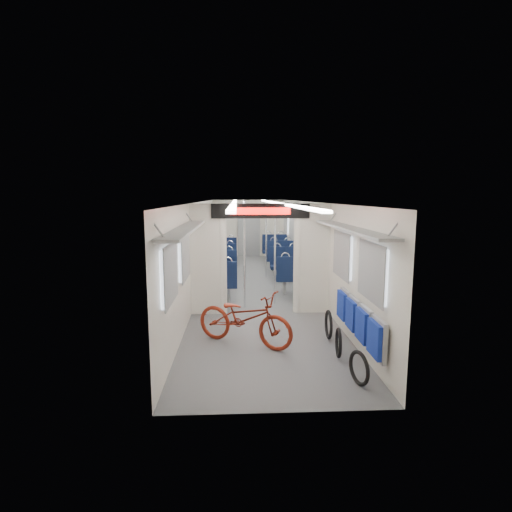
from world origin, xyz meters
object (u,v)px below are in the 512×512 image
Objects in this scene: bicycle at (244,318)px; stanchion_near_left at (245,256)px; seat_bay_far_left at (224,253)px; seat_bay_near_right at (289,267)px; seat_bay_far_right at (278,250)px; bike_hoop_c at (329,326)px; stanchion_far_right at (266,240)px; flip_bench at (358,320)px; seat_bay_near_left at (219,272)px; bike_hoop_b at (338,344)px; stanchion_near_right at (275,254)px; stanchion_far_left at (244,239)px; bike_hoop_a at (359,370)px.

stanchion_near_left is at bearing 28.51° from bicycle.
stanchion_near_left is at bearing -83.05° from seat_bay_far_left.
seat_bay_far_right reaches higher than seat_bay_near_right.
stanchion_far_right is (-0.69, 5.34, 0.92)m from bike_hoop_c.
flip_bench is 1.05× the size of seat_bay_near_right.
bike_hoop_c is at bearing -59.05° from seat_bay_near_left.
seat_bay_near_right is at bearing -67.70° from stanchion_far_right.
bike_hoop_b is at bearing -75.79° from seat_bay_far_left.
bike_hoop_b is 8.03m from seat_bay_far_right.
seat_bay_near_left reaches higher than bike_hoop_b.
stanchion_near_right is at bearing -96.58° from seat_bay_far_right.
stanchion_far_right reaches higher than seat_bay_far_left.
bike_hoop_b is 0.92× the size of bike_hoop_c.
bike_hoop_c is (1.46, 0.20, -0.23)m from bicycle.
seat_bay_near_left is at bearing -90.00° from seat_bay_far_left.
seat_bay_far_left is at bearing 96.95° from stanchion_near_left.
seat_bay_far_right reaches higher than bike_hoop_c.
stanchion_far_left is at bearing 153.83° from stanchion_far_right.
stanchion_near_right reaches higher than bike_hoop_c.
stanchion_far_left is (0.10, 5.87, 0.69)m from bicycle.
bicycle is 5.64m from stanchion_far_right.
stanchion_far_left reaches higher than bike_hoop_c.
bike_hoop_a is 4.20m from stanchion_near_right.
stanchion_near_left is at bearing -156.91° from stanchion_near_right.
seat_bay_near_right is at bearing 57.99° from stanchion_near_left.
stanchion_far_right is at bearing 112.30° from seat_bay_near_right.
seat_bay_near_right is at bearing 94.98° from flip_bench.
stanchion_far_left is at bearing 100.47° from bike_hoop_a.
bike_hoop_a is 0.23× the size of seat_bay_near_left.
stanchion_far_right reaches higher than bike_hoop_b.
seat_bay_far_right is at bearing 4.79° from seat_bay_far_left.
stanchion_far_left is at bearing -64.32° from seat_bay_far_left.
bike_hoop_b is 6.26m from stanchion_far_right.
stanchion_near_right is (0.74, 2.52, 0.69)m from bicycle.
bike_hoop_c is at bearing -87.84° from seat_bay_near_right.
seat_bay_far_right is 0.97× the size of stanchion_near_right.
seat_bay_near_left and seat_bay_near_right have the same top height.
stanchion_near_right is at bearing 107.64° from flip_bench.
stanchion_far_right is at bearing 98.89° from flip_bench.
seat_bay_near_right is (1.31, 4.23, 0.08)m from bicycle.
seat_bay_near_right is (-0.42, 4.81, -0.04)m from flip_bench.
stanchion_near_right reaches higher than bike_hoop_b.
stanchion_near_left is (-1.68, 2.80, 0.57)m from flip_bench.
stanchion_near_left is 1.00× the size of stanchion_far_left.
seat_bay_far_left is at bearing 103.03° from bike_hoop_a.
seat_bay_far_right is at bearing 91.02° from bike_hoop_a.
bicycle is 3.75× the size of bike_hoop_b.
stanchion_far_right reaches higher than seat_bay_far_right.
bike_hoop_a is 0.91m from bike_hoop_b.
seat_bay_near_left is at bearing 120.95° from bike_hoop_c.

